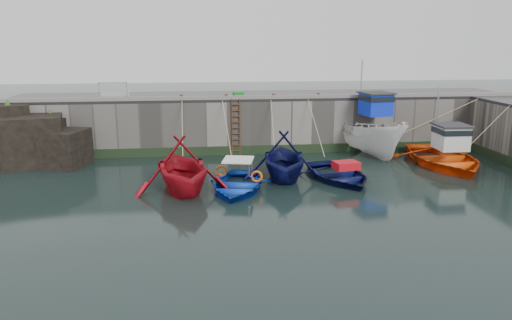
{
  "coord_description": "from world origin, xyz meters",
  "views": [
    {
      "loc": [
        -4.15,
        -17.85,
        6.44
      ],
      "look_at": [
        -1.6,
        3.6,
        1.2
      ],
      "focal_mm": 35.0,
      "sensor_mm": 36.0,
      "label": 1
    }
  ],
  "objects": [
    {
      "name": "ladder",
      "position": [
        -2.0,
        9.91,
        1.59
      ],
      "size": [
        0.51,
        0.08,
        3.2
      ],
      "color": "#3F1E0F",
      "rests_on": "ground"
    },
    {
      "name": "boat_near_blue_rope",
      "position": [
        -2.49,
        7.84,
        0.0
      ],
      "size": [
        0.04,
        5.04,
        3.1
      ],
      "primitive_type": null,
      "color": "tan",
      "rests_on": "ground"
    },
    {
      "name": "bollard_a",
      "position": [
        -5.0,
        10.25,
        3.3
      ],
      "size": [
        0.18,
        0.18,
        0.28
      ],
      "primitive_type": "cylinder",
      "color": "#3F1E0F",
      "rests_on": "road_back"
    },
    {
      "name": "boat_near_navy",
      "position": [
        2.36,
        4.25,
        0.0
      ],
      "size": [
        4.23,
        5.33,
        0.99
      ],
      "primitive_type": "imported",
      "rotation": [
        0.0,
        0.0,
        0.18
      ],
      "color": "#090E3E",
      "rests_on": "ground"
    },
    {
      "name": "boat_far_white",
      "position": [
        5.66,
        9.44,
        1.12
      ],
      "size": [
        3.68,
        7.21,
        5.66
      ],
      "rotation": [
        0.0,
        0.0,
        0.16
      ],
      "color": "silver",
      "rests_on": "ground"
    },
    {
      "name": "rock_outcrop",
      "position": [
        -12.92,
        9.11,
        1.26
      ],
      "size": [
        5.85,
        4.24,
        3.41
      ],
      "color": "black",
      "rests_on": "ground"
    },
    {
      "name": "boat_near_white",
      "position": [
        -4.91,
        3.35,
        0.0
      ],
      "size": [
        5.34,
        5.89,
        2.7
      ],
      "primitive_type": "imported",
      "rotation": [
        0.0,
        0.0,
        0.2
      ],
      "color": "#A40E1A",
      "rests_on": "ground"
    },
    {
      "name": "road_back",
      "position": [
        0.0,
        12.5,
        3.08
      ],
      "size": [
        30.0,
        5.0,
        0.16
      ],
      "primitive_type": "cube",
      "color": "black",
      "rests_on": "quay_back"
    },
    {
      "name": "boat_near_blacktrim",
      "position": [
        -0.15,
        4.81,
        0.0
      ],
      "size": [
        4.66,
        5.24,
        2.53
      ],
      "primitive_type": "imported",
      "rotation": [
        0.0,
        0.0,
        -0.11
      ],
      "color": "#0A0D40",
      "rests_on": "ground"
    },
    {
      "name": "bollard_d",
      "position": [
        2.8,
        10.25,
        3.3
      ],
      "size": [
        0.18,
        0.18,
        0.28
      ],
      "primitive_type": "cylinder",
      "color": "#3F1E0F",
      "rests_on": "road_back"
    },
    {
      "name": "kerb_back",
      "position": [
        0.0,
        10.15,
        3.26
      ],
      "size": [
        30.0,
        0.3,
        0.2
      ],
      "primitive_type": "cube",
      "color": "slate",
      "rests_on": "road_back"
    },
    {
      "name": "boat_near_white_rope",
      "position": [
        -4.91,
        7.92,
        0.0
      ],
      "size": [
        0.04,
        4.9,
        3.1
      ],
      "primitive_type": null,
      "color": "tan",
      "rests_on": "ground"
    },
    {
      "name": "bollard_b",
      "position": [
        -2.5,
        10.25,
        3.3
      ],
      "size": [
        0.18,
        0.18,
        0.28
      ],
      "primitive_type": "cylinder",
      "color": "#3F1E0F",
      "rests_on": "road_back"
    },
    {
      "name": "boat_near_blacktrim_rope",
      "position": [
        -0.15,
        8.66,
        0.0
      ],
      "size": [
        0.04,
        3.74,
        3.1
      ],
      "primitive_type": null,
      "color": "tan",
      "rests_on": "ground"
    },
    {
      "name": "bollard_c",
      "position": [
        0.2,
        10.25,
        3.3
      ],
      "size": [
        0.18,
        0.18,
        0.28
      ],
      "primitive_type": "cylinder",
      "color": "#3F1E0F",
      "rests_on": "road_back"
    },
    {
      "name": "fish_crate",
      "position": [
        -1.72,
        11.37,
        3.31
      ],
      "size": [
        0.66,
        0.55,
        0.29
      ],
      "primitive_type": "cube",
      "rotation": [
        0.0,
        0.0,
        0.2
      ],
      "color": "#157724",
      "rests_on": "road_back"
    },
    {
      "name": "quay_back",
      "position": [
        0.0,
        12.5,
        1.5
      ],
      "size": [
        30.0,
        5.0,
        3.0
      ],
      "primitive_type": "cube",
      "color": "slate",
      "rests_on": "ground"
    },
    {
      "name": "boat_near_navy_rope",
      "position": [
        2.36,
        8.38,
        0.0
      ],
      "size": [
        0.04,
        4.16,
        3.1
      ],
      "primitive_type": null,
      "color": "tan",
      "rests_on": "ground"
    },
    {
      "name": "boat_near_blue",
      "position": [
        -2.49,
        3.19,
        0.0
      ],
      "size": [
        4.12,
        5.11,
        0.94
      ],
      "primitive_type": "imported",
      "rotation": [
        0.0,
        0.0,
        -0.21
      ],
      "color": "#0C3ABC",
      "rests_on": "ground"
    },
    {
      "name": "ground",
      "position": [
        0.0,
        0.0,
        0.0
      ],
      "size": [
        120.0,
        120.0,
        0.0
      ],
      "primitive_type": "plane",
      "color": "black",
      "rests_on": "ground"
    },
    {
      "name": "bollard_e",
      "position": [
        6.0,
        10.25,
        3.3
      ],
      "size": [
        0.18,
        0.18,
        0.28
      ],
      "primitive_type": "cylinder",
      "color": "#3F1E0F",
      "rests_on": "road_back"
    },
    {
      "name": "boat_far_orange",
      "position": [
        8.64,
        6.23,
        0.43
      ],
      "size": [
        4.8,
        6.58,
        4.33
      ],
      "rotation": [
        0.0,
        0.0,
        -0.03
      ],
      "color": "#F64D0C",
      "rests_on": "ground"
    },
    {
      "name": "algae_back",
      "position": [
        0.0,
        9.96,
        0.25
      ],
      "size": [
        30.0,
        0.08,
        0.5
      ],
      "primitive_type": "cube",
      "color": "black",
      "rests_on": "ground"
    },
    {
      "name": "railing",
      "position": [
        -8.75,
        11.25,
        3.36
      ],
      "size": [
        1.6,
        1.05,
        1.0
      ],
      "color": "#A5A8AD",
      "rests_on": "road_back"
    }
  ]
}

